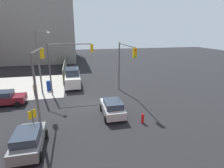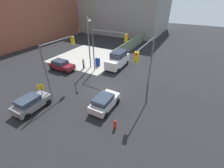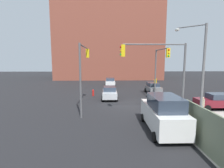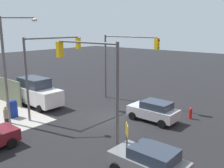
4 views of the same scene
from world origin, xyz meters
The scene contains 18 objects.
ground_plane centered at (0.00, 0.00, 0.00)m, with size 120.00×120.00×0.00m, color black.
sidewalk_corner centered at (9.00, 9.00, 0.01)m, with size 12.00×12.00×0.01m, color #ADA89E.
construction_fence centered at (18.58, 3.20, 1.20)m, with size 21.16×0.12×2.40m, color slate.
building_warehouse_north centered at (9.96, 34.00, 7.11)m, with size 32.00×18.00×14.21m.
building_loft_east centered at (36.00, 12.80, 7.51)m, with size 20.00×24.00×15.03m.
smokestack centered at (31.15, 30.00, 8.15)m, with size 1.80×1.80×16.29m, color brown.
traffic_signal_nw_corner centered at (-2.57, 4.50, 4.61)m, with size 5.11×0.36×6.50m.
traffic_signal_se_corner centered at (2.05, -4.50, 4.68)m, with size 6.33×0.36×6.50m.
traffic_signal_ne_corner centered at (4.50, 2.32, 4.64)m, with size 0.36×5.70×6.50m.
street_lamp_corner centered at (4.94, 5.54, 4.70)m, with size 2.08×1.97×8.00m.
warning_sign_two_way centered at (-5.40, 4.79, 1.64)m, with size 0.48×0.48×2.40m.
mailbox_blue centered at (6.20, 5.00, 0.76)m, with size 0.56×0.64×1.43m.
fire_hydrant centered at (-5.00, -4.20, 0.49)m, with size 0.26×0.26×0.94m.
hatchback_silver centered at (-2.99, -1.88, 0.84)m, with size 3.90×2.02×1.62m.
coupe_gray centered at (-6.87, 4.88, 0.84)m, with size 3.84×2.02×1.62m.
sedan_maroon centered at (2.02, 9.27, 0.84)m, with size 2.02×4.16×1.62m.
van_white_delivery centered at (7.55, 1.80, 1.28)m, with size 5.40×2.32×2.62m.
pedestrian_crossing centered at (4.20, 6.50, 0.91)m, with size 0.36×0.36×1.74m.
Camera 2 is at (-13.83, -8.67, 10.72)m, focal length 24.00 mm.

